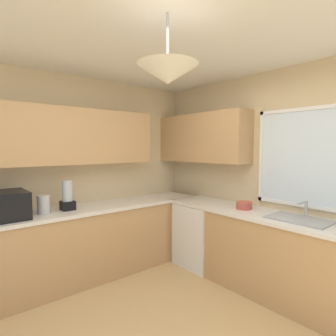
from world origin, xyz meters
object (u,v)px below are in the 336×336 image
Objects in this scene: kettle at (44,205)px; sink_assembly at (299,219)px; dishwasher at (202,234)px; blender_appliance at (67,197)px; bowl at (244,205)px; microwave at (8,205)px.

kettle is 2.80m from sink_assembly.
kettle reaches higher than dishwasher.
kettle is at bearing -85.91° from blender_appliance.
blender_appliance is (-0.02, 0.28, 0.06)m from kettle.
bowl reaches higher than dishwasher.
kettle reaches higher than bowl.
sink_assembly is 0.67m from bowl.
kettle is 0.59× the size of blender_appliance.
kettle is 0.35× the size of sink_assembly.
blender_appliance is (-1.33, -1.68, 0.12)m from bowl.
blender_appliance is at bearing -139.91° from sink_assembly.
dishwasher is 4.58× the size of bowl.
kettle is at bearing 86.73° from microwave.
microwave is (-0.66, -2.28, 0.62)m from dishwasher.
bowl is 0.52× the size of blender_appliance.
kettle is at bearing -123.79° from bowl.
bowl is at bearing -179.46° from sink_assembly.
kettle is 2.36m from bowl.
blender_appliance is (-0.66, -1.65, 0.64)m from dishwasher.
dishwasher is 1.89m from blender_appliance.
kettle reaches higher than sink_assembly.
sink_assembly is 2.63m from blender_appliance.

